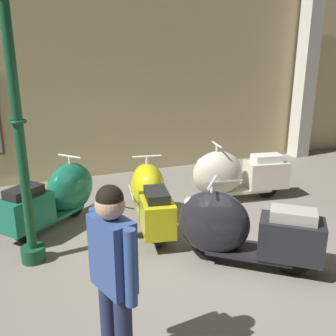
% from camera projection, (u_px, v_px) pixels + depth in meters
% --- Properties ---
extents(ground_plane, '(60.00, 60.00, 0.00)m').
position_uv_depth(ground_plane, '(219.00, 265.00, 4.30)').
color(ground_plane, slate).
extents(showroom_back_wall, '(18.00, 0.63, 3.74)m').
position_uv_depth(showroom_back_wall, '(129.00, 81.00, 7.36)').
color(showroom_back_wall, '#CCB784').
rests_on(showroom_back_wall, ground).
extents(scooter_0, '(1.50, 1.34, 0.96)m').
position_uv_depth(scooter_0, '(58.00, 195.00, 5.28)').
color(scooter_0, black).
rests_on(scooter_0, ground).
extents(scooter_1, '(0.75, 1.64, 0.97)m').
position_uv_depth(scooter_1, '(150.00, 196.00, 5.22)').
color(scooter_1, black).
rests_on(scooter_1, ground).
extents(scooter_2, '(1.55, 1.40, 1.00)m').
position_uv_depth(scooter_2, '(236.00, 228.00, 4.21)').
color(scooter_2, black).
rests_on(scooter_2, ground).
extents(scooter_3, '(1.69, 0.73, 1.00)m').
position_uv_depth(scooter_3, '(233.00, 175.00, 6.13)').
color(scooter_3, black).
rests_on(scooter_3, ground).
extents(lamppost, '(0.29, 0.29, 3.18)m').
position_uv_depth(lamppost, '(17.00, 114.00, 3.90)').
color(lamppost, '#144728').
rests_on(lamppost, ground).
extents(visitor_0, '(0.32, 0.50, 1.54)m').
position_uv_depth(visitor_0, '(113.00, 272.00, 2.59)').
color(visitor_0, black).
rests_on(visitor_0, ground).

